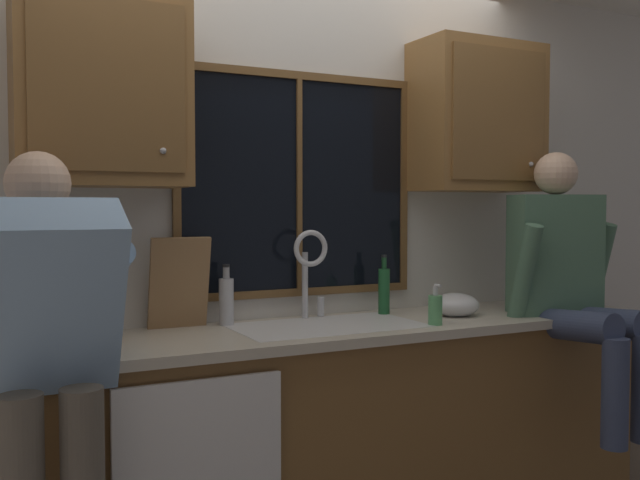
{
  "coord_description": "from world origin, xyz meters",
  "views": [
    {
      "loc": [
        -1.3,
        -2.96,
        1.42
      ],
      "look_at": [
        0.05,
        -0.3,
        1.28
      ],
      "focal_mm": 39.99,
      "sensor_mm": 36.0,
      "label": 1
    }
  ],
  "objects_px": {
    "person_sitting_on_counter": "(571,276)",
    "knife_block": "(99,314)",
    "soap_dispenser": "(435,309)",
    "bottle_green_glass": "(384,290)",
    "cutting_board": "(179,283)",
    "mixing_bowl": "(455,305)",
    "person_standing": "(46,352)",
    "bottle_tall_clear": "(226,300)"
  },
  "relations": [
    {
      "from": "cutting_board",
      "to": "mixing_bowl",
      "type": "distance_m",
      "value": 1.27
    },
    {
      "from": "person_standing",
      "to": "bottle_tall_clear",
      "type": "relative_size",
      "value": 6.19
    },
    {
      "from": "mixing_bowl",
      "to": "cutting_board",
      "type": "bearing_deg",
      "value": 169.7
    },
    {
      "from": "person_standing",
      "to": "person_sitting_on_counter",
      "type": "xyz_separation_m",
      "value": [
        2.27,
        0.07,
        0.13
      ]
    },
    {
      "from": "soap_dispenser",
      "to": "bottle_green_glass",
      "type": "bearing_deg",
      "value": 95.32
    },
    {
      "from": "knife_block",
      "to": "cutting_board",
      "type": "relative_size",
      "value": 0.83
    },
    {
      "from": "person_sitting_on_counter",
      "to": "knife_block",
      "type": "distance_m",
      "value": 2.08
    },
    {
      "from": "person_standing",
      "to": "mixing_bowl",
      "type": "xyz_separation_m",
      "value": [
        1.81,
        0.33,
        -0.01
      ]
    },
    {
      "from": "cutting_board",
      "to": "bottle_tall_clear",
      "type": "relative_size",
      "value": 1.49
    },
    {
      "from": "person_sitting_on_counter",
      "to": "soap_dispenser",
      "type": "bearing_deg",
      "value": 173.64
    },
    {
      "from": "cutting_board",
      "to": "soap_dispenser",
      "type": "height_order",
      "value": "cutting_board"
    },
    {
      "from": "mixing_bowl",
      "to": "person_sitting_on_counter",
      "type": "bearing_deg",
      "value": -29.01
    },
    {
      "from": "cutting_board",
      "to": "soap_dispenser",
      "type": "bearing_deg",
      "value": -21.95
    },
    {
      "from": "cutting_board",
      "to": "bottle_tall_clear",
      "type": "height_order",
      "value": "cutting_board"
    },
    {
      "from": "person_sitting_on_counter",
      "to": "cutting_board",
      "type": "bearing_deg",
      "value": 164.21
    },
    {
      "from": "mixing_bowl",
      "to": "knife_block",
      "type": "bearing_deg",
      "value": 178.06
    },
    {
      "from": "person_sitting_on_counter",
      "to": "mixing_bowl",
      "type": "relative_size",
      "value": 5.74
    },
    {
      "from": "cutting_board",
      "to": "person_sitting_on_counter",
      "type": "bearing_deg",
      "value": -15.79
    },
    {
      "from": "soap_dispenser",
      "to": "bottle_tall_clear",
      "type": "height_order",
      "value": "bottle_tall_clear"
    },
    {
      "from": "person_standing",
      "to": "mixing_bowl",
      "type": "distance_m",
      "value": 1.84
    },
    {
      "from": "bottle_green_glass",
      "to": "bottle_tall_clear",
      "type": "bearing_deg",
      "value": 177.03
    },
    {
      "from": "knife_block",
      "to": "bottle_green_glass",
      "type": "bearing_deg",
      "value": 5.57
    },
    {
      "from": "cutting_board",
      "to": "mixing_bowl",
      "type": "relative_size",
      "value": 1.76
    },
    {
      "from": "person_standing",
      "to": "cutting_board",
      "type": "xyz_separation_m",
      "value": [
        0.57,
        0.55,
        0.13
      ]
    },
    {
      "from": "person_standing",
      "to": "mixing_bowl",
      "type": "bearing_deg",
      "value": 10.22
    },
    {
      "from": "bottle_green_glass",
      "to": "person_sitting_on_counter",
      "type": "bearing_deg",
      "value": -30.78
    },
    {
      "from": "person_standing",
      "to": "bottle_tall_clear",
      "type": "bearing_deg",
      "value": 35.31
    },
    {
      "from": "knife_block",
      "to": "mixing_bowl",
      "type": "relative_size",
      "value": 1.46
    },
    {
      "from": "knife_block",
      "to": "cutting_board",
      "type": "distance_m",
      "value": 0.4
    },
    {
      "from": "person_sitting_on_counter",
      "to": "bottle_green_glass",
      "type": "distance_m",
      "value": 0.86
    },
    {
      "from": "person_standing",
      "to": "cutting_board",
      "type": "bearing_deg",
      "value": 43.96
    },
    {
      "from": "person_sitting_on_counter",
      "to": "knife_block",
      "type": "height_order",
      "value": "person_sitting_on_counter"
    },
    {
      "from": "person_sitting_on_counter",
      "to": "cutting_board",
      "type": "relative_size",
      "value": 3.26
    },
    {
      "from": "person_standing",
      "to": "knife_block",
      "type": "xyz_separation_m",
      "value": [
        0.22,
        0.38,
        0.05
      ]
    },
    {
      "from": "bottle_green_glass",
      "to": "knife_block",
      "type": "bearing_deg",
      "value": -174.43
    },
    {
      "from": "person_standing",
      "to": "bottle_green_glass",
      "type": "xyz_separation_m",
      "value": [
        1.54,
        0.51,
        0.06
      ]
    },
    {
      "from": "soap_dispenser",
      "to": "knife_block",
      "type": "bearing_deg",
      "value": 170.29
    },
    {
      "from": "mixing_bowl",
      "to": "soap_dispenser",
      "type": "bearing_deg",
      "value": -143.68
    },
    {
      "from": "soap_dispenser",
      "to": "person_sitting_on_counter",
      "type": "bearing_deg",
      "value": -6.36
    },
    {
      "from": "cutting_board",
      "to": "bottle_tall_clear",
      "type": "bearing_deg",
      "value": -0.96
    },
    {
      "from": "person_standing",
      "to": "bottle_green_glass",
      "type": "height_order",
      "value": "person_standing"
    },
    {
      "from": "person_sitting_on_counter",
      "to": "cutting_board",
      "type": "height_order",
      "value": "person_sitting_on_counter"
    }
  ]
}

